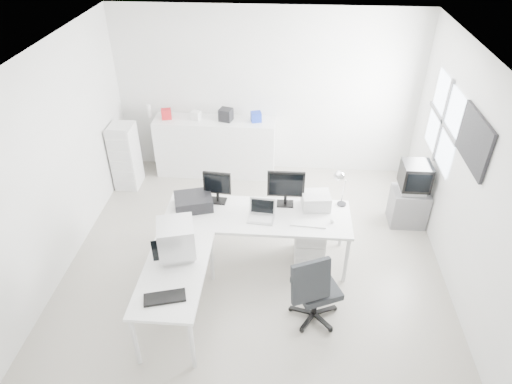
# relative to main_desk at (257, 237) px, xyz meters

# --- Properties ---
(floor) EXTENTS (5.00, 5.00, 0.01)m
(floor) POSITION_rel_main_desk_xyz_m (-0.03, -0.05, -0.38)
(floor) COLOR beige
(floor) RESTS_ON ground
(ceiling) EXTENTS (5.00, 5.00, 0.01)m
(ceiling) POSITION_rel_main_desk_xyz_m (-0.03, -0.05, 2.42)
(ceiling) COLOR white
(ceiling) RESTS_ON back_wall
(back_wall) EXTENTS (5.00, 0.02, 2.80)m
(back_wall) POSITION_rel_main_desk_xyz_m (-0.03, 2.45, 1.02)
(back_wall) COLOR silver
(back_wall) RESTS_ON floor
(left_wall) EXTENTS (0.02, 5.00, 2.80)m
(left_wall) POSITION_rel_main_desk_xyz_m (-2.53, -0.05, 1.02)
(left_wall) COLOR silver
(left_wall) RESTS_ON floor
(right_wall) EXTENTS (0.02, 5.00, 2.80)m
(right_wall) POSITION_rel_main_desk_xyz_m (2.47, -0.05, 1.02)
(right_wall) COLOR silver
(right_wall) RESTS_ON floor
(window) EXTENTS (0.02, 1.20, 1.10)m
(window) POSITION_rel_main_desk_xyz_m (2.45, 1.15, 1.23)
(window) COLOR white
(window) RESTS_ON right_wall
(wall_picture) EXTENTS (0.04, 0.90, 0.60)m
(wall_picture) POSITION_rel_main_desk_xyz_m (2.44, 0.05, 1.52)
(wall_picture) COLOR black
(wall_picture) RESTS_ON right_wall
(main_desk) EXTENTS (2.40, 0.80, 0.75)m
(main_desk) POSITION_rel_main_desk_xyz_m (0.00, 0.00, 0.00)
(main_desk) COLOR silver
(main_desk) RESTS_ON floor
(side_desk) EXTENTS (0.70, 1.40, 0.75)m
(side_desk) POSITION_rel_main_desk_xyz_m (-0.85, -1.10, 0.00)
(side_desk) COLOR silver
(side_desk) RESTS_ON floor
(drawer_pedestal) EXTENTS (0.40, 0.50, 0.60)m
(drawer_pedestal) POSITION_rel_main_desk_xyz_m (0.70, 0.05, -0.08)
(drawer_pedestal) COLOR silver
(drawer_pedestal) RESTS_ON floor
(inkjet_printer) EXTENTS (0.57, 0.50, 0.17)m
(inkjet_printer) POSITION_rel_main_desk_xyz_m (-0.85, 0.10, 0.46)
(inkjet_printer) COLOR black
(inkjet_printer) RESTS_ON main_desk
(lcd_monitor_small) EXTENTS (0.38, 0.24, 0.46)m
(lcd_monitor_small) POSITION_rel_main_desk_xyz_m (-0.55, 0.25, 0.61)
(lcd_monitor_small) COLOR black
(lcd_monitor_small) RESTS_ON main_desk
(lcd_monitor_large) EXTENTS (0.49, 0.20, 0.50)m
(lcd_monitor_large) POSITION_rel_main_desk_xyz_m (0.35, 0.25, 0.63)
(lcd_monitor_large) COLOR black
(lcd_monitor_large) RESTS_ON main_desk
(laptop) EXTENTS (0.40, 0.40, 0.24)m
(laptop) POSITION_rel_main_desk_xyz_m (0.05, -0.10, 0.50)
(laptop) COLOR #B7B7BA
(laptop) RESTS_ON main_desk
(white_keyboard) EXTENTS (0.45, 0.17, 0.02)m
(white_keyboard) POSITION_rel_main_desk_xyz_m (0.65, -0.15, 0.38)
(white_keyboard) COLOR silver
(white_keyboard) RESTS_ON main_desk
(white_mouse) EXTENTS (0.05, 0.05, 0.05)m
(white_mouse) POSITION_rel_main_desk_xyz_m (0.95, -0.10, 0.40)
(white_mouse) COLOR silver
(white_mouse) RESTS_ON main_desk
(laser_printer) EXTENTS (0.39, 0.35, 0.21)m
(laser_printer) POSITION_rel_main_desk_xyz_m (0.75, 0.22, 0.48)
(laser_printer) COLOR silver
(laser_printer) RESTS_ON main_desk
(desk_lamp) EXTENTS (0.16, 0.16, 0.47)m
(desk_lamp) POSITION_rel_main_desk_xyz_m (1.10, 0.30, 0.61)
(desk_lamp) COLOR silver
(desk_lamp) RESTS_ON main_desk
(crt_monitor) EXTENTS (0.53, 0.53, 0.50)m
(crt_monitor) POSITION_rel_main_desk_xyz_m (-0.85, -0.85, 0.62)
(crt_monitor) COLOR #B7B7BA
(crt_monitor) RESTS_ON side_desk
(black_keyboard) EXTENTS (0.46, 0.28, 0.03)m
(black_keyboard) POSITION_rel_main_desk_xyz_m (-0.85, -1.50, 0.39)
(black_keyboard) COLOR black
(black_keyboard) RESTS_ON side_desk
(office_chair) EXTENTS (0.80, 0.80, 1.05)m
(office_chair) POSITION_rel_main_desk_xyz_m (0.75, -0.97, 0.15)
(office_chair) COLOR #282B2D
(office_chair) RESTS_ON floor
(tv_cabinet) EXTENTS (0.52, 0.43, 0.57)m
(tv_cabinet) POSITION_rel_main_desk_xyz_m (2.19, 0.97, -0.09)
(tv_cabinet) COLOR slate
(tv_cabinet) RESTS_ON floor
(crt_tv) EXTENTS (0.50, 0.48, 0.45)m
(crt_tv) POSITION_rel_main_desk_xyz_m (2.19, 0.97, 0.42)
(crt_tv) COLOR black
(crt_tv) RESTS_ON tv_cabinet
(sideboard) EXTENTS (2.03, 0.51, 1.02)m
(sideboard) POSITION_rel_main_desk_xyz_m (-0.88, 2.19, 0.13)
(sideboard) COLOR silver
(sideboard) RESTS_ON floor
(clutter_box_a) EXTENTS (0.19, 0.18, 0.16)m
(clutter_box_a) POSITION_rel_main_desk_xyz_m (-1.68, 2.19, 0.72)
(clutter_box_a) COLOR red
(clutter_box_a) RESTS_ON sideboard
(clutter_box_b) EXTENTS (0.17, 0.16, 0.14)m
(clutter_box_b) POSITION_rel_main_desk_xyz_m (-1.18, 2.19, 0.71)
(clutter_box_b) COLOR silver
(clutter_box_b) RESTS_ON sideboard
(clutter_box_c) EXTENTS (0.25, 0.23, 0.20)m
(clutter_box_c) POSITION_rel_main_desk_xyz_m (-0.68, 2.19, 0.74)
(clutter_box_c) COLOR black
(clutter_box_c) RESTS_ON sideboard
(clutter_box_d) EXTENTS (0.20, 0.18, 0.16)m
(clutter_box_d) POSITION_rel_main_desk_xyz_m (-0.18, 2.19, 0.72)
(clutter_box_d) COLOR #1730A1
(clutter_box_d) RESTS_ON sideboard
(clutter_bottle) EXTENTS (0.07, 0.07, 0.22)m
(clutter_bottle) POSITION_rel_main_desk_xyz_m (-1.98, 2.23, 0.75)
(clutter_bottle) COLOR silver
(clutter_bottle) RESTS_ON sideboard
(filing_cabinet) EXTENTS (0.38, 0.46, 1.09)m
(filing_cabinet) POSITION_rel_main_desk_xyz_m (-2.31, 1.68, 0.17)
(filing_cabinet) COLOR silver
(filing_cabinet) RESTS_ON floor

